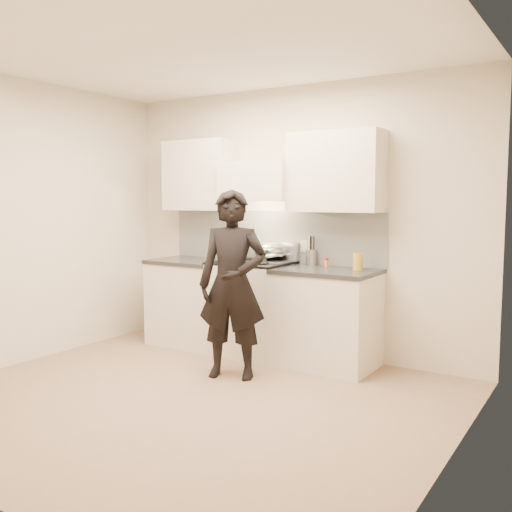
# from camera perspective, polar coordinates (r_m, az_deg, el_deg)

# --- Properties ---
(ground_plane) EXTENTS (4.00, 4.00, 0.00)m
(ground_plane) POSITION_cam_1_polar(r_m,az_deg,el_deg) (4.65, -6.94, -14.09)
(ground_plane) COLOR #8A694E
(room_shell) EXTENTS (4.04, 3.54, 2.70)m
(room_shell) POSITION_cam_1_polar(r_m,az_deg,el_deg) (4.70, -4.84, 6.02)
(room_shell) COLOR #C3B59E
(room_shell) RESTS_ON ground
(stove) EXTENTS (0.76, 0.65, 0.96)m
(stove) POSITION_cam_1_polar(r_m,az_deg,el_deg) (5.81, -0.38, -5.16)
(stove) COLOR beige
(stove) RESTS_ON ground
(counter_right) EXTENTS (0.92, 0.67, 0.92)m
(counter_right) POSITION_cam_1_polar(r_m,az_deg,el_deg) (5.42, 7.07, -6.15)
(counter_right) COLOR beige
(counter_right) RESTS_ON ground
(counter_left) EXTENTS (0.82, 0.67, 0.92)m
(counter_left) POSITION_cam_1_polar(r_m,az_deg,el_deg) (6.26, -6.43, -4.53)
(counter_left) COLOR beige
(counter_left) RESTS_ON ground
(wok) EXTENTS (0.36, 0.44, 0.29)m
(wok) POSITION_cam_1_polar(r_m,az_deg,el_deg) (5.78, 1.46, 0.60)
(wok) COLOR silver
(wok) RESTS_ON stove
(stock_pot) EXTENTS (0.36, 0.27, 0.17)m
(stock_pot) POSITION_cam_1_polar(r_m,az_deg,el_deg) (5.70, -2.50, 0.39)
(stock_pot) COLOR silver
(stock_pot) RESTS_ON stove
(utensil_crock) EXTENTS (0.11, 0.11, 0.29)m
(utensil_crock) POSITION_cam_1_polar(r_m,az_deg,el_deg) (5.68, 5.53, 0.01)
(utensil_crock) COLOR #9D9EA4
(utensil_crock) RESTS_ON counter_right
(spice_jar) EXTENTS (0.04, 0.04, 0.09)m
(spice_jar) POSITION_cam_1_polar(r_m,az_deg,el_deg) (5.54, 7.05, -0.62)
(spice_jar) COLOR orange
(spice_jar) RESTS_ON counter_right
(oil_glass) EXTENTS (0.09, 0.09, 0.16)m
(oil_glass) POSITION_cam_1_polar(r_m,az_deg,el_deg) (5.31, 10.16, -0.56)
(oil_glass) COLOR #B98D25
(oil_glass) RESTS_ON counter_right
(person) EXTENTS (0.70, 0.58, 1.65)m
(person) POSITION_cam_1_polar(r_m,az_deg,el_deg) (4.99, -2.37, -2.86)
(person) COLOR black
(person) RESTS_ON ground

